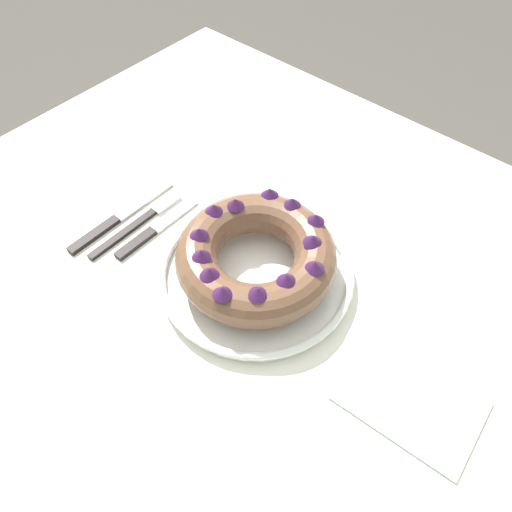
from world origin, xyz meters
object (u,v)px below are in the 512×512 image
object	(u,v)px
serving_dish	(256,274)
fork	(142,220)
cake_knife	(152,231)
serving_knife	(116,220)
bundt_cake	(256,255)
napkin	(411,400)

from	to	relation	value
serving_dish	fork	bearing A→B (deg)	-170.99
fork	cake_knife	bearing A→B (deg)	-9.44
fork	serving_knife	world-z (taller)	serving_knife
serving_dish	bundt_cake	world-z (taller)	bundt_cake
serving_dish	bundt_cake	bearing A→B (deg)	-6.90
serving_knife	napkin	xyz separation A→B (m)	(0.52, 0.05, -0.00)
napkin	bundt_cake	bearing A→B (deg)	176.48
serving_knife	napkin	world-z (taller)	serving_knife
cake_knife	napkin	world-z (taller)	cake_knife
napkin	cake_knife	bearing A→B (deg)	-177.02
fork	cake_knife	world-z (taller)	cake_knife
napkin	serving_dish	bearing A→B (deg)	176.48
serving_dish	napkin	size ratio (longest dim) A/B	1.70
fork	cake_knife	xyz separation A→B (m)	(0.03, -0.01, 0.00)
cake_knife	bundt_cake	bearing A→B (deg)	9.29
fork	bundt_cake	bearing A→B (deg)	10.93
serving_dish	serving_knife	size ratio (longest dim) A/B	1.37
bundt_cake	serving_knife	world-z (taller)	bundt_cake
serving_dish	fork	distance (m)	0.22
bundt_cake	cake_knife	bearing A→B (deg)	-167.66
bundt_cake	serving_knife	distance (m)	0.26
bundt_cake	serving_knife	bearing A→B (deg)	-165.82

